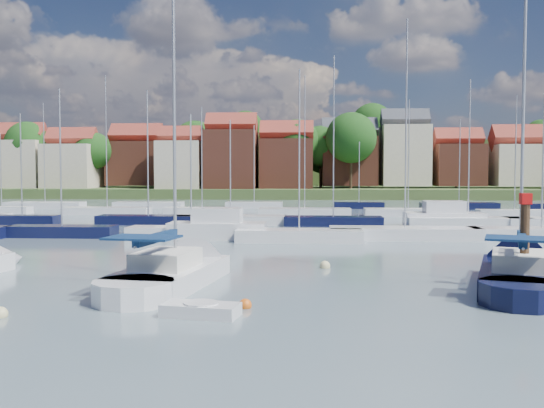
{
  "coord_description": "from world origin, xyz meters",
  "views": [
    {
      "loc": [
        1.37,
        -23.37,
        4.82
      ],
      "look_at": [
        -0.97,
        14.0,
        2.86
      ],
      "focal_mm": 40.0,
      "sensor_mm": 36.0,
      "label": 1
    }
  ],
  "objects": [
    {
      "name": "ground",
      "position": [
        0.0,
        40.0,
        0.0
      ],
      "size": [
        260.0,
        260.0,
        0.0
      ],
      "primitive_type": "plane",
      "color": "#475760",
      "rests_on": "ground"
    },
    {
      "name": "timber_piling",
      "position": [
        10.05,
        1.55,
        0.97
      ],
      "size": [
        0.4,
        0.4,
        6.23
      ],
      "color": "#4C331E",
      "rests_on": "ground"
    },
    {
      "name": "buoy_b",
      "position": [
        -8.92,
        -4.04,
        0.0
      ],
      "size": [
        0.5,
        0.5,
        0.5
      ],
      "primitive_type": "sphere",
      "color": "beige",
      "rests_on": "ground"
    },
    {
      "name": "sailboat_navy",
      "position": [
        10.62,
        3.77,
        0.35
      ],
      "size": [
        6.51,
        12.17,
        16.31
      ],
      "rotation": [
        0.0,
        0.0,
        1.27
      ],
      "color": "black",
      "rests_on": "ground"
    },
    {
      "name": "marina_field",
      "position": [
        1.91,
        35.15,
        0.43
      ],
      "size": [
        79.62,
        41.41,
        15.93
      ],
      "color": "silver",
      "rests_on": "ground"
    },
    {
      "name": "far_shore_town",
      "position": [
        2.23,
        132.67,
        4.61
      ],
      "size": [
        212.46,
        90.0,
        22.27
      ],
      "color": "#435028",
      "rests_on": "ground"
    },
    {
      "name": "buoy_e",
      "position": [
        2.14,
        7.03,
        0.0
      ],
      "size": [
        0.53,
        0.53,
        0.53
      ],
      "primitive_type": "sphere",
      "color": "beige",
      "rests_on": "ground"
    },
    {
      "name": "tender",
      "position": [
        -2.27,
        -3.52,
        0.21
      ],
      "size": [
        2.72,
        1.62,
        0.55
      ],
      "rotation": [
        0.0,
        0.0,
        -0.18
      ],
      "color": "silver",
      "rests_on": "ground"
    },
    {
      "name": "buoy_c",
      "position": [
        -4.27,
        -1.17,
        0.0
      ],
      "size": [
        0.42,
        0.42,
        0.42
      ],
      "primitive_type": "sphere",
      "color": "#D85914",
      "rests_on": "ground"
    },
    {
      "name": "sailboat_centre",
      "position": [
        -4.32,
        3.32,
        0.35
      ],
      "size": [
        4.79,
        11.89,
        15.7
      ],
      "rotation": [
        0.0,
        0.0,
        1.42
      ],
      "color": "silver",
      "rests_on": "ground"
    },
    {
      "name": "buoy_d",
      "position": [
        -0.91,
        -2.18,
        0.0
      ],
      "size": [
        0.47,
        0.47,
        0.47
      ],
      "primitive_type": "sphere",
      "color": "#D85914",
      "rests_on": "ground"
    }
  ]
}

